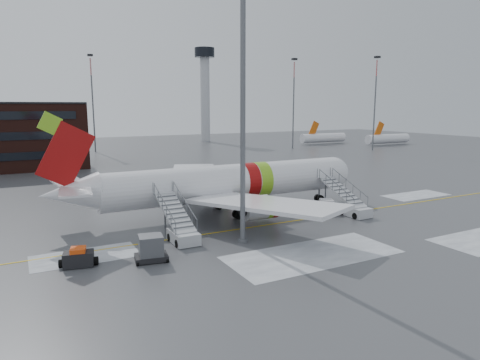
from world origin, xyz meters
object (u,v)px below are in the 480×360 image
airliner (223,183)px  light_mast_near (243,67)px  airstair_fwd (350,205)px  airstair_aft (180,229)px  pushback_tug (329,207)px  baggage_tractor (79,258)px  uld_container (151,249)px

airliner → light_mast_near: (-2.71, -9.43, 11.28)m
airstair_fwd → airstair_aft: same height
pushback_tug → airliner: bearing=155.4°
baggage_tractor → light_mast_near: bearing=-2.3°
airliner → airstair_fwd: size_ratio=4.55×
airstair_fwd → airstair_aft: bearing=180.0°
airliner → light_mast_near: bearing=-106.0°
airstair_fwd → light_mast_near: 20.29m
baggage_tractor → light_mast_near: light_mast_near is taller
light_mast_near → pushback_tug: bearing=19.1°
pushback_tug → uld_container: uld_container is taller
airstair_fwd → airliner: bearing=151.5°
baggage_tractor → pushback_tug: bearing=8.7°
airstair_fwd → airstair_aft: (-19.37, 0.00, 0.00)m
baggage_tractor → airliner: bearing=29.0°
uld_container → baggage_tractor: 5.21m
light_mast_near → airstair_aft: bearing=148.0°
light_mast_near → airliner: bearing=74.0°
airstair_fwd → airstair_aft: 19.37m
airliner → uld_container: size_ratio=13.09×
airstair_aft → uld_container: (-3.68, -3.69, -0.14)m
airliner → baggage_tractor: size_ratio=12.30×
airstair_fwd → pushback_tug: (-1.50, 1.71, -0.40)m
airstair_aft → light_mast_near: bearing=-32.0°
light_mast_near → airstair_fwd: bearing=11.1°
airliner → light_mast_near: light_mast_near is taller
uld_container → light_mast_near: light_mast_near is taller
uld_container → light_mast_near: bearing=5.5°
airstair_fwd → baggage_tractor: 28.18m
pushback_tug → airstair_aft: bearing=-174.5°
airliner → uld_container: 15.23m
baggage_tractor → airstair_fwd: bearing=4.8°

